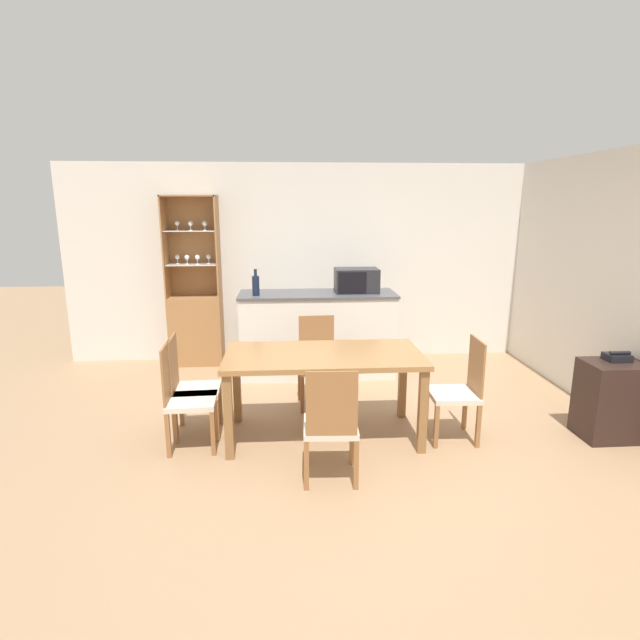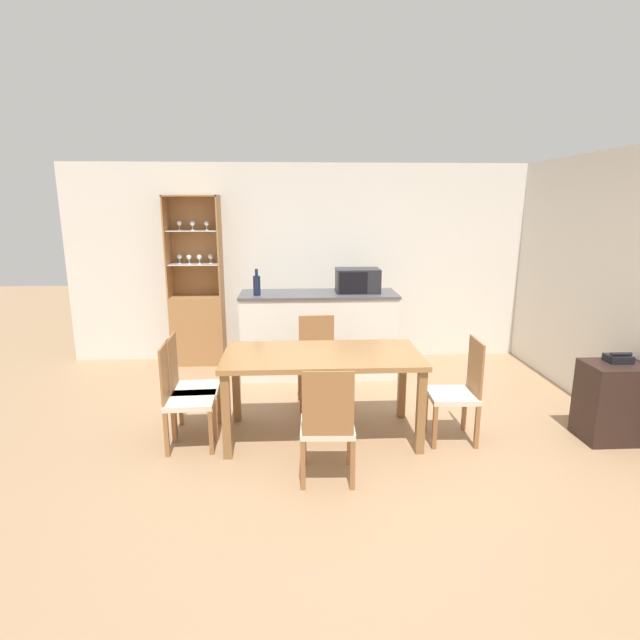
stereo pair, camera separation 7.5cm
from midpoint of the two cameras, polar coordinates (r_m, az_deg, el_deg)
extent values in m
plane|color=#A37F5B|center=(4.47, 4.06, -14.05)|extent=(18.00, 18.00, 0.00)
cube|color=silver|center=(6.64, 1.45, 6.51)|extent=(6.80, 0.06, 2.55)
cube|color=silver|center=(5.31, 32.73, 2.76)|extent=(0.06, 4.60, 2.55)
cube|color=silver|center=(6.05, 0.19, -1.72)|extent=(1.83, 0.61, 0.98)
cube|color=#4C4C51|center=(5.94, 0.19, 2.98)|extent=(1.86, 0.64, 0.03)
cube|color=#A37042|center=(6.67, -13.39, -1.10)|extent=(0.66, 0.37, 0.88)
cube|color=#A37042|center=(6.67, -13.62, 8.24)|extent=(0.66, 0.02, 1.26)
cube|color=#A37042|center=(6.56, -16.69, 7.99)|extent=(0.02, 0.37, 1.26)
cube|color=#A37042|center=(6.44, -11.05, 8.21)|extent=(0.02, 0.37, 1.26)
cube|color=#A37042|center=(6.48, -14.20, 13.59)|extent=(0.66, 0.37, 0.02)
cube|color=white|center=(6.52, -13.79, 6.24)|extent=(0.62, 0.32, 0.01)
cube|color=white|center=(6.48, -13.99, 9.88)|extent=(0.62, 0.32, 0.01)
cylinder|color=white|center=(6.59, -15.40, 6.29)|extent=(0.04, 0.04, 0.01)
cylinder|color=white|center=(6.59, -15.41, 6.55)|extent=(0.01, 0.01, 0.06)
sphere|color=white|center=(6.58, -15.44, 7.00)|extent=(0.06, 0.06, 0.06)
cylinder|color=white|center=(6.56, -15.43, 9.91)|extent=(0.04, 0.04, 0.01)
cylinder|color=white|center=(6.56, -15.44, 10.17)|extent=(0.01, 0.01, 0.06)
sphere|color=white|center=(6.56, -15.47, 10.62)|extent=(0.06, 0.06, 0.06)
cylinder|color=white|center=(6.51, -14.39, 6.27)|extent=(0.04, 0.04, 0.01)
cylinder|color=white|center=(6.50, -14.41, 6.53)|extent=(0.01, 0.01, 0.06)
sphere|color=white|center=(6.50, -14.43, 6.98)|extent=(0.06, 0.06, 0.06)
cylinder|color=white|center=(6.47, -14.01, 9.95)|extent=(0.04, 0.04, 0.01)
cylinder|color=white|center=(6.47, -14.03, 10.22)|extent=(0.01, 0.01, 0.06)
sphere|color=white|center=(6.47, -14.05, 10.67)|extent=(0.06, 0.06, 0.06)
cylinder|color=white|center=(6.48, -13.27, 6.30)|extent=(0.04, 0.04, 0.01)
cylinder|color=white|center=(6.48, -13.28, 6.57)|extent=(0.01, 0.01, 0.06)
sphere|color=white|center=(6.47, -13.31, 7.02)|extent=(0.06, 0.06, 0.06)
cylinder|color=white|center=(6.45, -12.47, 10.02)|extent=(0.04, 0.04, 0.01)
cylinder|color=white|center=(6.45, -12.49, 10.29)|extent=(0.01, 0.01, 0.06)
sphere|color=white|center=(6.45, -12.51, 10.75)|extent=(0.06, 0.06, 0.06)
cylinder|color=white|center=(6.52, -12.05, 6.40)|extent=(0.04, 0.04, 0.01)
cylinder|color=white|center=(6.52, -12.06, 6.66)|extent=(0.01, 0.01, 0.06)
sphere|color=white|center=(6.51, -12.08, 7.11)|extent=(0.06, 0.06, 0.06)
cube|color=olive|center=(4.35, 0.74, -4.11)|extent=(1.71, 0.85, 0.04)
cube|color=olive|center=(4.16, -10.14, -10.80)|extent=(0.07, 0.07, 0.73)
cube|color=olive|center=(4.27, 11.96, -10.27)|extent=(0.07, 0.07, 0.73)
cube|color=olive|center=(4.84, -9.10, -7.30)|extent=(0.07, 0.07, 0.73)
cube|color=olive|center=(4.93, 9.79, -6.94)|extent=(0.07, 0.07, 0.73)
cube|color=beige|center=(4.41, -14.09, -8.92)|extent=(0.42, 0.42, 0.05)
cube|color=#936038|center=(4.36, -16.78, -5.72)|extent=(0.04, 0.37, 0.48)
cube|color=#936038|center=(4.64, -11.39, -10.57)|extent=(0.04, 0.04, 0.39)
cube|color=#936038|center=(4.31, -11.85, -12.48)|extent=(0.04, 0.04, 0.39)
cube|color=#936038|center=(4.69, -15.85, -10.56)|extent=(0.04, 0.04, 0.39)
cube|color=#936038|center=(4.37, -16.66, -12.44)|extent=(0.04, 0.04, 0.39)
cube|color=beige|center=(4.55, 15.28, -8.30)|extent=(0.41, 0.41, 0.05)
cube|color=#936038|center=(4.52, 17.81, -5.10)|extent=(0.03, 0.37, 0.48)
cube|color=#936038|center=(4.43, 13.47, -11.86)|extent=(0.04, 0.04, 0.39)
cube|color=#936038|center=(4.75, 12.40, -10.05)|extent=(0.04, 0.04, 0.39)
cube|color=#936038|center=(4.53, 17.98, -11.57)|extent=(0.04, 0.04, 0.39)
cube|color=#936038|center=(4.84, 16.61, -9.83)|extent=(0.04, 0.04, 0.39)
cube|color=beige|center=(3.82, 1.42, -12.08)|extent=(0.42, 0.42, 0.05)
cube|color=#936038|center=(3.54, 1.55, -9.56)|extent=(0.37, 0.03, 0.48)
cube|color=#936038|center=(4.08, -1.28, -13.77)|extent=(0.04, 0.04, 0.39)
cube|color=#936038|center=(4.09, 3.92, -13.73)|extent=(0.04, 0.04, 0.39)
cube|color=#936038|center=(3.76, -1.36, -16.25)|extent=(0.04, 0.04, 0.39)
cube|color=#936038|center=(3.77, 4.34, -16.19)|extent=(0.04, 0.04, 0.39)
cube|color=beige|center=(4.65, -13.51, -7.75)|extent=(0.42, 0.42, 0.05)
cube|color=#936038|center=(4.59, -16.05, -4.70)|extent=(0.03, 0.37, 0.48)
cube|color=#936038|center=(4.87, -10.96, -9.37)|extent=(0.04, 0.04, 0.39)
cube|color=#936038|center=(4.54, -11.37, -11.10)|extent=(0.04, 0.04, 0.39)
cube|color=#936038|center=(4.92, -15.20, -9.38)|extent=(0.04, 0.04, 0.39)
cube|color=#936038|center=(4.59, -15.92, -11.08)|extent=(0.04, 0.04, 0.39)
cube|color=beige|center=(5.11, 0.21, -5.44)|extent=(0.42, 0.42, 0.05)
cube|color=#936038|center=(5.22, 0.01, -2.05)|extent=(0.37, 0.03, 0.48)
cube|color=#936038|center=(5.04, 2.47, -8.36)|extent=(0.04, 0.04, 0.39)
cube|color=#936038|center=(5.00, -1.66, -8.51)|extent=(0.04, 0.04, 0.39)
cube|color=#936038|center=(5.37, 1.94, -6.97)|extent=(0.04, 0.04, 0.39)
cube|color=#936038|center=(5.34, -1.92, -7.09)|extent=(0.04, 0.04, 0.39)
cube|color=#232328|center=(5.99, 4.68, 4.53)|extent=(0.51, 0.35, 0.28)
cube|color=black|center=(5.80, 4.21, 4.27)|extent=(0.33, 0.01, 0.24)
cylinder|color=#141E38|center=(5.80, -6.86, 3.92)|extent=(0.08, 0.08, 0.23)
cylinder|color=#141E38|center=(5.78, -6.91, 5.43)|extent=(0.04, 0.04, 0.08)
cube|color=black|center=(5.13, 30.77, -8.05)|extent=(0.51, 0.40, 0.70)
cube|color=#32211C|center=(5.12, 30.82, -7.68)|extent=(0.47, 0.36, 0.02)
cube|color=black|center=(5.08, 31.29, -3.79)|extent=(0.20, 0.15, 0.06)
cylinder|color=black|center=(5.04, 31.55, -3.34)|extent=(0.18, 0.03, 0.03)
camera|label=1|loc=(0.04, -89.58, 0.10)|focal=28.00mm
camera|label=2|loc=(0.04, 90.42, -0.10)|focal=28.00mm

